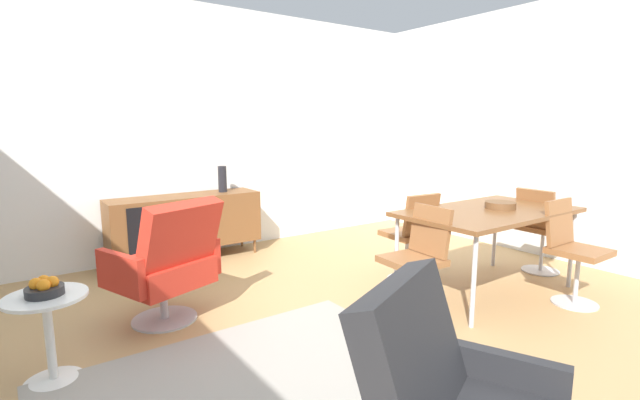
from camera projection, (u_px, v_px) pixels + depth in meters
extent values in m
plane|color=tan|center=(324.00, 332.00, 3.23)|extent=(8.32, 8.32, 0.00)
cube|color=silver|center=(189.00, 131.00, 5.09)|extent=(6.80, 0.12, 2.80)
cube|color=silver|center=(564.00, 132.00, 4.84)|extent=(0.12, 5.60, 2.80)
cube|color=brown|center=(186.00, 221.00, 4.90)|extent=(1.60, 0.44, 0.56)
cube|color=black|center=(164.00, 228.00, 4.54)|extent=(0.70, 0.01, 0.48)
cylinder|color=brown|center=(119.00, 269.00, 4.40)|extent=(0.03, 0.03, 0.16)
cylinder|color=brown|center=(255.00, 246.00, 5.24)|extent=(0.03, 0.03, 0.16)
cylinder|color=brown|center=(112.00, 261.00, 4.67)|extent=(0.03, 0.03, 0.16)
cylinder|color=brown|center=(242.00, 240.00, 5.52)|extent=(0.03, 0.03, 0.16)
cylinder|color=black|center=(222.00, 179.00, 5.08)|extent=(0.10, 0.10, 0.30)
cube|color=brown|center=(489.00, 212.00, 3.92)|extent=(1.60, 0.90, 0.04)
cylinder|color=#B7B7BC|center=(474.00, 281.00, 3.26)|extent=(0.04, 0.04, 0.70)
cylinder|color=#B7B7BC|center=(572.00, 250.00, 4.08)|extent=(0.04, 0.04, 0.70)
cylinder|color=#B7B7BC|center=(396.00, 256.00, 3.88)|extent=(0.04, 0.04, 0.70)
cylinder|color=#B7B7BC|center=(495.00, 233.00, 4.71)|extent=(0.04, 0.04, 0.70)
cylinder|color=brown|center=(500.00, 205.00, 3.97)|extent=(0.26, 0.26, 0.06)
cube|color=brown|center=(407.00, 234.00, 4.26)|extent=(0.43, 0.43, 0.05)
cube|color=brown|center=(422.00, 215.00, 4.08)|extent=(0.39, 0.12, 0.38)
cylinder|color=#B7B7BC|center=(406.00, 258.00, 4.30)|extent=(0.04, 0.04, 0.42)
cylinder|color=#B7B7BC|center=(406.00, 279.00, 4.34)|extent=(0.36, 0.36, 0.01)
cube|color=brown|center=(579.00, 252.00, 3.67)|extent=(0.40, 0.40, 0.05)
cube|color=brown|center=(559.00, 222.00, 3.78)|extent=(0.38, 0.09, 0.38)
cylinder|color=#B7B7BC|center=(577.00, 279.00, 3.71)|extent=(0.04, 0.04, 0.42)
cylinder|color=#B7B7BC|center=(574.00, 303.00, 3.74)|extent=(0.36, 0.36, 0.01)
cube|color=brown|center=(544.00, 228.00, 4.51)|extent=(0.41, 0.41, 0.05)
cube|color=brown|center=(535.00, 209.00, 4.38)|extent=(0.10, 0.38, 0.38)
cylinder|color=#B7B7BC|center=(542.00, 251.00, 4.55)|extent=(0.04, 0.04, 0.42)
cylinder|color=#B7B7BC|center=(540.00, 270.00, 4.58)|extent=(0.36, 0.36, 0.01)
cube|color=brown|center=(412.00, 261.00, 3.42)|extent=(0.43, 0.43, 0.05)
cube|color=brown|center=(430.00, 230.00, 3.48)|extent=(0.12, 0.39, 0.38)
cylinder|color=#B7B7BC|center=(411.00, 290.00, 3.46)|extent=(0.04, 0.04, 0.42)
cylinder|color=#B7B7BC|center=(410.00, 316.00, 3.49)|extent=(0.36, 0.36, 0.01)
cube|color=red|center=(162.00, 272.00, 3.37)|extent=(0.75, 0.73, 0.20)
cube|color=red|center=(181.00, 236.00, 3.19)|extent=(0.66, 0.46, 0.51)
cube|color=red|center=(196.00, 252.00, 3.63)|extent=(0.23, 0.49, 0.28)
cube|color=red|center=(120.00, 274.00, 3.09)|extent=(0.23, 0.49, 0.28)
cylinder|color=#B7B7BC|center=(164.00, 302.00, 3.41)|extent=(0.06, 0.06, 0.28)
cylinder|color=#B7B7BC|center=(165.00, 319.00, 3.44)|extent=(0.48, 0.48, 0.02)
cube|color=#262628|center=(412.00, 351.00, 1.57)|extent=(0.66, 0.49, 0.51)
cube|color=#262628|center=(497.00, 385.00, 1.76)|extent=(0.26, 0.49, 0.28)
cylinder|color=white|center=(45.00, 297.00, 2.54)|extent=(0.44, 0.44, 0.02)
cylinder|color=white|center=(50.00, 340.00, 2.58)|extent=(0.05, 0.05, 0.50)
cone|color=white|center=(54.00, 378.00, 2.62)|extent=(0.32, 0.32, 0.02)
cylinder|color=#262628|center=(45.00, 291.00, 2.53)|extent=(0.20, 0.20, 0.05)
sphere|color=orange|center=(52.00, 282.00, 2.55)|extent=(0.07, 0.07, 0.07)
sphere|color=orange|center=(44.00, 281.00, 2.56)|extent=(0.07, 0.07, 0.07)
sphere|color=orange|center=(36.00, 284.00, 2.51)|extent=(0.07, 0.07, 0.07)
sphere|color=orange|center=(44.00, 285.00, 2.49)|extent=(0.07, 0.07, 0.07)
cube|color=gray|center=(261.00, 392.00, 2.50)|extent=(2.20, 1.70, 0.01)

